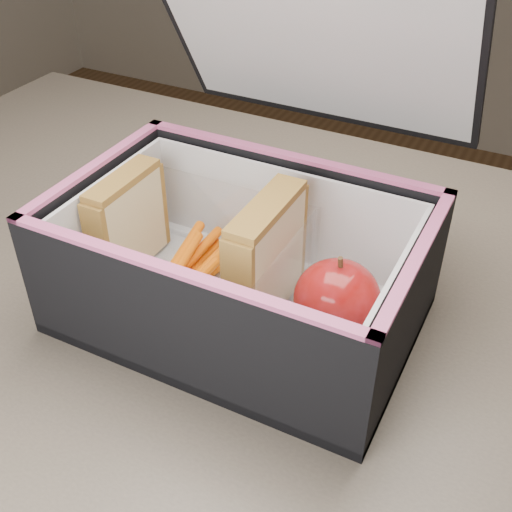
{
  "coord_description": "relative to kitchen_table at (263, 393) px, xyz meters",
  "views": [
    {
      "loc": [
        0.19,
        -0.38,
        1.15
      ],
      "look_at": [
        -0.01,
        0.01,
        0.81
      ],
      "focal_mm": 45.0,
      "sensor_mm": 36.0,
      "label": 1
    }
  ],
  "objects": [
    {
      "name": "carrot_sticks",
      "position": [
        -0.08,
        0.02,
        0.12
      ],
      "size": [
        0.05,
        0.13,
        0.03
      ],
      "color": "#DD560E",
      "rests_on": "plastic_tub"
    },
    {
      "name": "sandwich_right",
      "position": [
        -0.0,
        0.01,
        0.16
      ],
      "size": [
        0.03,
        0.1,
        0.11
      ],
      "color": "#D0B87F",
      "rests_on": "plastic_tub"
    },
    {
      "name": "sandwich_left",
      "position": [
        -0.15,
        0.01,
        0.16
      ],
      "size": [
        0.02,
        0.09,
        0.1
      ],
      "color": "#D0B87F",
      "rests_on": "plastic_tub"
    },
    {
      "name": "paper_napkin",
      "position": [
        0.06,
        0.01,
        0.11
      ],
      "size": [
        0.09,
        0.1,
        0.01
      ],
      "primitive_type": "cube",
      "rotation": [
        0.0,
        0.0,
        -0.15
      ],
      "color": "white",
      "rests_on": "lunch_bag"
    },
    {
      "name": "lunch_bag",
      "position": [
        -0.02,
        0.01,
        0.16
      ],
      "size": [
        0.31,
        0.3,
        0.29
      ],
      "color": "black",
      "rests_on": "kitchen_table"
    },
    {
      "name": "plastic_tub",
      "position": [
        -0.07,
        0.01,
        0.14
      ],
      "size": [
        0.19,
        0.13,
        0.08
      ],
      "primitive_type": null,
      "color": "white",
      "rests_on": "lunch_bag"
    },
    {
      "name": "kitchen_table",
      "position": [
        0.0,
        0.0,
        0.0
      ],
      "size": [
        1.2,
        0.8,
        0.75
      ],
      "color": "brown",
      "rests_on": "ground"
    },
    {
      "name": "red_apple",
      "position": [
        0.07,
        0.0,
        0.15
      ],
      "size": [
        0.08,
        0.08,
        0.08
      ],
      "rotation": [
        0.0,
        0.0,
        -0.13
      ],
      "color": "#810701",
      "rests_on": "paper_napkin"
    }
  ]
}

